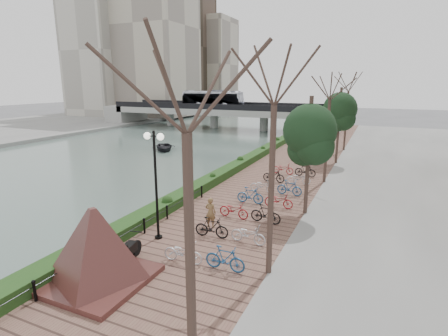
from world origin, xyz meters
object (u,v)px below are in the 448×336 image
Objects in this scene: lamppost at (155,163)px; granite_monument at (96,245)px; motorcycle at (128,251)px; pedestrian at (211,212)px; boat at (164,147)px.

granite_monument is at bearing -88.03° from lamppost.
lamppost is 2.86× the size of motorcycle.
pedestrian is (1.39, 4.72, 0.22)m from motorcycle.
granite_monument is 1.77m from motorcycle.
lamppost is 1.31× the size of boat.
lamppost is 3.27× the size of pedestrian.
granite_monument reaches higher than pedestrian.
granite_monument is 28.60m from boat.
granite_monument reaches higher than motorcycle.
motorcycle is at bearing -95.48° from boat.
boat is at bearing 118.90° from granite_monument.
pedestrian is at bearing 63.39° from motorcycle.
pedestrian is (1.67, 2.21, -2.88)m from lamppost.
lamppost reaches higher than granite_monument.
pedestrian is at bearing 52.98° from lamppost.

